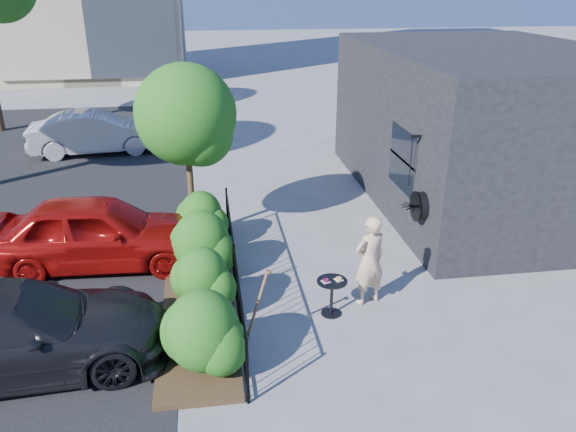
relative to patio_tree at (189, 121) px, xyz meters
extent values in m
plane|color=gray|center=(2.24, -2.76, -2.76)|extent=(120.00, 120.00, 0.00)
cube|color=black|center=(7.74, 1.74, -0.76)|extent=(6.00, 9.00, 4.00)
cube|color=black|center=(4.75, -0.36, -0.96)|extent=(0.04, 1.60, 1.40)
cube|color=black|center=(4.75, -0.36, -0.96)|extent=(0.05, 1.70, 0.06)
cylinder|color=black|center=(4.66, -1.86, -1.51)|extent=(0.18, 0.60, 0.60)
cylinder|color=black|center=(4.56, -1.86, -1.51)|extent=(0.03, 0.64, 0.64)
cube|color=black|center=(4.64, -1.36, -0.16)|extent=(0.25, 0.06, 0.06)
cylinder|color=black|center=(4.56, -1.36, -0.71)|extent=(0.02, 0.02, 1.05)
cylinder|color=black|center=(0.74, -5.76, -2.21)|extent=(0.05, 0.05, 1.10)
cylinder|color=black|center=(0.74, -2.76, -2.21)|extent=(0.05, 0.05, 1.10)
cylinder|color=black|center=(0.74, 0.24, -2.21)|extent=(0.05, 0.05, 1.10)
cube|color=black|center=(0.74, -2.76, -1.70)|extent=(0.03, 6.00, 0.03)
cube|color=black|center=(0.74, -2.76, -2.66)|extent=(0.03, 6.00, 0.03)
cylinder|color=black|center=(0.74, -5.66, -2.21)|extent=(0.02, 0.02, 1.04)
cylinder|color=black|center=(0.74, -5.46, -2.21)|extent=(0.02, 0.02, 1.04)
cylinder|color=black|center=(0.74, -5.26, -2.21)|extent=(0.02, 0.02, 1.04)
cylinder|color=black|center=(0.74, -5.06, -2.21)|extent=(0.02, 0.02, 1.04)
cylinder|color=black|center=(0.74, -4.86, -2.21)|extent=(0.02, 0.02, 1.04)
cylinder|color=black|center=(0.74, -4.66, -2.21)|extent=(0.02, 0.02, 1.04)
cylinder|color=black|center=(0.74, -4.46, -2.21)|extent=(0.02, 0.02, 1.04)
cylinder|color=black|center=(0.74, -4.26, -2.21)|extent=(0.02, 0.02, 1.04)
cylinder|color=black|center=(0.74, -4.06, -2.21)|extent=(0.02, 0.02, 1.04)
cylinder|color=black|center=(0.74, -3.86, -2.21)|extent=(0.02, 0.02, 1.04)
cylinder|color=black|center=(0.74, -3.66, -2.21)|extent=(0.02, 0.02, 1.04)
cylinder|color=black|center=(0.74, -3.46, -2.21)|extent=(0.02, 0.02, 1.04)
cylinder|color=black|center=(0.74, -3.26, -2.21)|extent=(0.02, 0.02, 1.04)
cylinder|color=black|center=(0.74, -3.06, -2.21)|extent=(0.02, 0.02, 1.04)
cylinder|color=black|center=(0.74, -2.86, -2.21)|extent=(0.02, 0.02, 1.04)
cylinder|color=black|center=(0.74, -2.66, -2.21)|extent=(0.02, 0.02, 1.04)
cylinder|color=black|center=(0.74, -2.46, -2.21)|extent=(0.02, 0.02, 1.04)
cylinder|color=black|center=(0.74, -2.26, -2.21)|extent=(0.02, 0.02, 1.04)
cylinder|color=black|center=(0.74, -2.06, -2.21)|extent=(0.02, 0.02, 1.04)
cylinder|color=black|center=(0.74, -1.86, -2.21)|extent=(0.02, 0.02, 1.04)
cylinder|color=black|center=(0.74, -1.66, -2.21)|extent=(0.02, 0.02, 1.04)
cylinder|color=black|center=(0.74, -1.46, -2.21)|extent=(0.02, 0.02, 1.04)
cylinder|color=black|center=(0.74, -1.26, -2.21)|extent=(0.02, 0.02, 1.04)
cylinder|color=black|center=(0.74, -1.06, -2.21)|extent=(0.02, 0.02, 1.04)
cylinder|color=black|center=(0.74, -0.86, -2.21)|extent=(0.02, 0.02, 1.04)
cylinder|color=black|center=(0.74, -0.66, -2.21)|extent=(0.02, 0.02, 1.04)
cylinder|color=black|center=(0.74, -0.46, -2.21)|extent=(0.02, 0.02, 1.04)
cylinder|color=black|center=(0.74, -0.26, -2.21)|extent=(0.02, 0.02, 1.04)
cylinder|color=black|center=(0.74, -0.06, -2.21)|extent=(0.02, 0.02, 1.04)
cylinder|color=black|center=(0.74, 0.14, -2.21)|extent=(0.02, 0.02, 1.04)
cube|color=#382616|center=(0.04, -2.76, -2.72)|extent=(1.30, 6.00, 0.08)
ellipsoid|color=#215D15|center=(0.14, -4.96, -2.06)|extent=(1.10, 1.10, 1.24)
ellipsoid|color=#215D15|center=(0.14, -3.36, -2.06)|extent=(1.10, 1.10, 1.24)
ellipsoid|color=#215D15|center=(0.14, -1.86, -2.06)|extent=(1.10, 1.10, 1.24)
ellipsoid|color=#215D15|center=(0.14, -0.46, -2.06)|extent=(1.10, 1.10, 1.24)
cylinder|color=#3F2B19|center=(-0.06, 0.04, -1.56)|extent=(0.14, 0.14, 2.40)
sphere|color=#215D15|center=(-0.06, 0.04, 0.08)|extent=(2.20, 2.20, 2.20)
sphere|color=#215D15|center=(0.24, -0.16, -0.25)|extent=(1.43, 1.43, 1.43)
cylinder|color=black|center=(2.40, -3.66, -2.09)|extent=(0.55, 0.55, 0.03)
cylinder|color=black|center=(2.40, -3.66, -2.43)|extent=(0.05, 0.05, 0.66)
cylinder|color=black|center=(2.40, -3.66, -2.75)|extent=(0.36, 0.36, 0.03)
cube|color=white|center=(2.29, -3.68, -2.07)|extent=(0.17, 0.17, 0.01)
cube|color=white|center=(2.53, -3.65, -2.07)|extent=(0.17, 0.17, 0.01)
torus|color=#490C25|center=(2.29, -3.68, -2.05)|extent=(0.12, 0.12, 0.04)
torus|color=#B07B4B|center=(2.53, -3.65, -2.05)|extent=(0.12, 0.12, 0.04)
imported|color=#D1AC87|center=(3.16, -3.35, -1.89)|extent=(0.74, 0.61, 1.74)
cylinder|color=brown|center=(1.02, -4.34, -2.03)|extent=(0.40, 0.05, 1.21)
cube|color=gray|center=(0.84, -4.34, -2.66)|extent=(0.10, 0.18, 0.26)
cylinder|color=brown|center=(1.21, -4.34, -1.44)|extent=(0.10, 0.10, 0.06)
imported|color=#A9100E|center=(-1.99, -1.06, -2.01)|extent=(4.48, 1.98, 1.50)
imported|color=#B9B9BE|center=(-3.39, 7.48, -2.04)|extent=(4.52, 1.95, 1.45)
imported|color=black|center=(-2.73, -4.46, -2.08)|extent=(4.87, 2.32, 1.37)
camera|label=1|loc=(0.37, -12.11, 2.83)|focal=35.00mm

